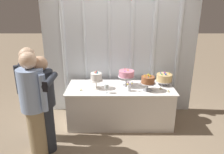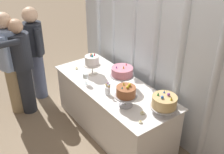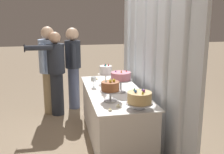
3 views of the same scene
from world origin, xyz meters
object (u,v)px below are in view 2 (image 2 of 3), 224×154
Objects in this scene: cake_display_leftmost at (92,61)px; wine_glass at (86,76)px; flower_vase at (108,89)px; tealight_near_right at (140,122)px; cake_display_midright at (126,93)px; tealight_far_left at (77,68)px; guest_girl_blue_dress at (22,64)px; cake_display_midleft at (122,72)px; guest_man_dark_suit at (35,50)px; guest_man_pink_jacket at (11,61)px; cake_table at (113,107)px; cake_display_rightmost at (164,102)px; tealight_near_left at (143,113)px.

cake_display_leftmost is 2.08× the size of wine_glass.
tealight_near_right is at bearing -3.49° from flower_vase.
cake_display_midright reaches higher than tealight_far_left.
cake_display_midleft is at bearing 35.78° from guest_girl_blue_dress.
tealight_near_right is at bearing 17.19° from guest_girl_blue_dress.
wine_glass is 3.75× the size of tealight_near_right.
cake_display_midleft is 2.06× the size of wine_glass.
guest_man_pink_jacket is (0.18, -0.44, -0.01)m from guest_man_dark_suit.
tealight_near_right is at bearing -2.41° from tealight_far_left.
guest_man_pink_jacket is (-1.23, -0.93, 0.50)m from cake_table.
cake_display_rightmost is at bearing 20.49° from wine_glass.
flower_vase is at bearing -171.46° from tealight_near_left.
tealight_far_left is at bearing -167.15° from cake_table.
cake_display_rightmost is at bearing 27.39° from guest_man_pink_jacket.
tealight_far_left and tealight_near_left have the same top height.
cake_display_midright reaches higher than tealight_near_right.
cake_display_midright is 1.84× the size of wine_glass.
tealight_near_left is at bearing 21.60° from guest_girl_blue_dress.
cake_display_rightmost is 0.37m from tealight_near_right.
wine_glass is 0.10× the size of guest_man_dark_suit.
cake_display_rightmost is 0.20× the size of guest_man_dark_suit.
cake_display_leftmost is at bearing 130.43° from wine_glass.
wine_glass is at bearing -169.74° from tealight_near_left.
tealight_far_left is at bearing -169.29° from cake_display_rightmost.
guest_girl_blue_dress is (-1.12, -0.82, 0.46)m from cake_table.
cake_display_rightmost reaches higher than tealight_near_right.
guest_man_pink_jacket reaches higher than cake_table.
cake_table is at bearing 12.85° from tealight_far_left.
guest_man_pink_jacket reaches higher than cake_display_midleft.
cake_table is at bearing 19.32° from guest_man_dark_suit.
guest_man_dark_suit is (-2.22, -0.62, 0.02)m from cake_display_rightmost.
cake_display_midleft is 0.42m from cake_display_midright.
tealight_near_left is at bearing -15.47° from cake_display_midleft.
wine_glass is (-0.71, -0.12, -0.06)m from cake_display_midright.
tealight_near_left is at bearing 8.54° from flower_vase.
guest_girl_blue_dress is at bearing -153.21° from flower_vase.
guest_man_pink_jacket is at bearing -142.92° from cake_table.
cake_display_midright is 6.91× the size of tealight_near_right.
cake_display_midleft is at bearing 15.88° from tealight_far_left.
guest_man_pink_jacket is (-0.11, -0.11, 0.03)m from guest_girl_blue_dress.
tealight_near_right reaches higher than cake_table.
cake_display_rightmost is (0.35, 0.27, -0.05)m from cake_display_midright.
cake_display_midright is 1.63× the size of flower_vase.
wine_glass is 0.10× the size of guest_man_pink_jacket.
cake_display_midleft is 0.71m from cake_display_rightmost.
guest_girl_blue_dress is at bearing -144.22° from cake_display_midleft.
tealight_far_left is 1.50m from tealight_near_right.
guest_girl_blue_dress is at bearing -158.40° from tealight_near_left.
tealight_far_left is 0.03× the size of guest_man_pink_jacket.
guest_girl_blue_dress is at bearing -162.81° from tealight_near_right.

